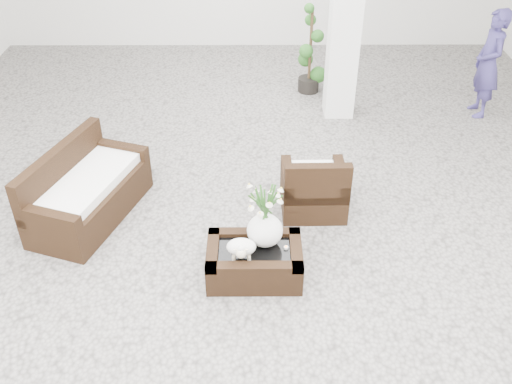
{
  "coord_description": "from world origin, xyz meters",
  "views": [
    {
      "loc": [
        -0.02,
        -4.75,
        3.89
      ],
      "look_at": [
        0.0,
        -0.1,
        0.62
      ],
      "focal_mm": 40.47,
      "sensor_mm": 36.0,
      "label": 1
    }
  ],
  "objects_px": {
    "armchair": "(314,181)",
    "topiary": "(310,50)",
    "coffee_table": "(254,262)",
    "loveseat": "(87,186)"
  },
  "relations": [
    {
      "from": "coffee_table",
      "to": "armchair",
      "type": "relative_size",
      "value": 1.21
    },
    {
      "from": "loveseat",
      "to": "topiary",
      "type": "bearing_deg",
      "value": -20.36
    },
    {
      "from": "armchair",
      "to": "topiary",
      "type": "bearing_deg",
      "value": -94.52
    },
    {
      "from": "armchair",
      "to": "topiary",
      "type": "distance_m",
      "value": 3.09
    },
    {
      "from": "armchair",
      "to": "topiary",
      "type": "xyz_separation_m",
      "value": [
        0.2,
        3.06,
        0.3
      ]
    },
    {
      "from": "armchair",
      "to": "loveseat",
      "type": "relative_size",
      "value": 0.5
    },
    {
      "from": "coffee_table",
      "to": "topiary",
      "type": "relative_size",
      "value": 0.67
    },
    {
      "from": "loveseat",
      "to": "topiary",
      "type": "xyz_separation_m",
      "value": [
        2.64,
        3.19,
        0.28
      ]
    },
    {
      "from": "coffee_table",
      "to": "loveseat",
      "type": "xyz_separation_m",
      "value": [
        -1.79,
        0.96,
        0.24
      ]
    },
    {
      "from": "coffee_table",
      "to": "topiary",
      "type": "height_order",
      "value": "topiary"
    }
  ]
}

